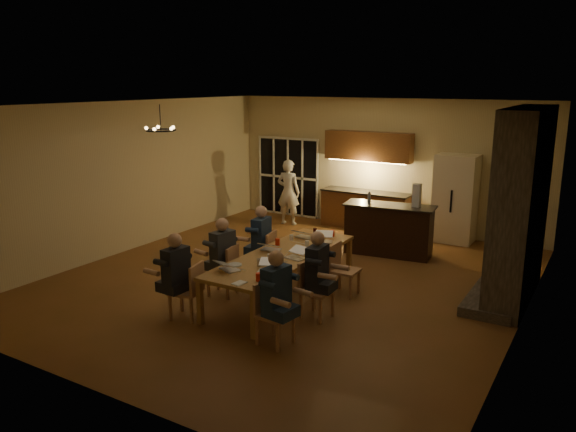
# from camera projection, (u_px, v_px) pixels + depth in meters

# --- Properties ---
(floor) EXTENTS (9.00, 9.00, 0.00)m
(floor) POSITION_uv_depth(u_px,v_px,m) (290.00, 280.00, 10.43)
(floor) COLOR brown
(floor) RESTS_ON ground
(back_wall) EXTENTS (8.00, 0.04, 3.20)m
(back_wall) POSITION_uv_depth(u_px,v_px,m) (383.00, 164.00, 13.83)
(back_wall) COLOR #CBBB8F
(back_wall) RESTS_ON ground
(left_wall) EXTENTS (0.04, 9.00, 3.20)m
(left_wall) POSITION_uv_depth(u_px,v_px,m) (129.00, 176.00, 12.05)
(left_wall) COLOR #CBBB8F
(left_wall) RESTS_ON ground
(right_wall) EXTENTS (0.04, 9.00, 3.20)m
(right_wall) POSITION_uv_depth(u_px,v_px,m) (531.00, 224.00, 8.05)
(right_wall) COLOR #CBBB8F
(right_wall) RESTS_ON ground
(ceiling) EXTENTS (8.00, 9.00, 0.04)m
(ceiling) POSITION_uv_depth(u_px,v_px,m) (290.00, 103.00, 9.67)
(ceiling) COLOR white
(ceiling) RESTS_ON back_wall
(french_doors) EXTENTS (1.86, 0.08, 2.10)m
(french_doors) POSITION_uv_depth(u_px,v_px,m) (288.00, 177.00, 15.26)
(french_doors) COLOR black
(french_doors) RESTS_ON ground
(fireplace) EXTENTS (0.58, 2.50, 3.20)m
(fireplace) POSITION_uv_depth(u_px,v_px,m) (521.00, 206.00, 9.21)
(fireplace) COLOR #5E524A
(fireplace) RESTS_ON ground
(kitchenette) EXTENTS (2.24, 0.68, 2.40)m
(kitchenette) POSITION_uv_depth(u_px,v_px,m) (366.00, 181.00, 13.80)
(kitchenette) COLOR brown
(kitchenette) RESTS_ON ground
(refrigerator) EXTENTS (0.90, 0.68, 2.00)m
(refrigerator) POSITION_uv_depth(u_px,v_px,m) (455.00, 199.00, 12.71)
(refrigerator) COLOR #EEE2C7
(refrigerator) RESTS_ON ground
(dining_table) EXTENTS (1.10, 3.34, 0.75)m
(dining_table) POSITION_uv_depth(u_px,v_px,m) (283.00, 275.00, 9.55)
(dining_table) COLOR #B27A47
(dining_table) RESTS_ON ground
(bar_island) EXTENTS (1.94, 0.90, 1.08)m
(bar_island) POSITION_uv_depth(u_px,v_px,m) (389.00, 230.00, 11.83)
(bar_island) COLOR black
(bar_island) RESTS_ON ground
(chair_left_near) EXTENTS (0.53, 0.53, 0.89)m
(chair_left_near) POSITION_uv_depth(u_px,v_px,m) (186.00, 290.00, 8.67)
(chair_left_near) COLOR tan
(chair_left_near) RESTS_ON ground
(chair_left_mid) EXTENTS (0.51, 0.51, 0.89)m
(chair_left_mid) POSITION_uv_depth(u_px,v_px,m) (222.00, 270.00, 9.60)
(chair_left_mid) COLOR tan
(chair_left_mid) RESTS_ON ground
(chair_left_far) EXTENTS (0.51, 0.51, 0.89)m
(chair_left_far) POSITION_uv_depth(u_px,v_px,m) (262.00, 254.00, 10.47)
(chair_left_far) COLOR tan
(chair_left_far) RESTS_ON ground
(chair_right_near) EXTENTS (0.49, 0.49, 0.89)m
(chair_right_near) POSITION_uv_depth(u_px,v_px,m) (275.00, 314.00, 7.79)
(chair_right_near) COLOR tan
(chair_right_near) RESTS_ON ground
(chair_right_mid) EXTENTS (0.48, 0.48, 0.89)m
(chair_right_mid) POSITION_uv_depth(u_px,v_px,m) (317.00, 290.00, 8.67)
(chair_right_mid) COLOR tan
(chair_right_mid) RESTS_ON ground
(chair_right_far) EXTENTS (0.44, 0.44, 0.89)m
(chair_right_far) POSITION_uv_depth(u_px,v_px,m) (345.00, 270.00, 9.61)
(chair_right_far) COLOR tan
(chair_right_far) RESTS_ON ground
(person_left_near) EXTENTS (0.64, 0.64, 1.38)m
(person_left_near) POSITION_uv_depth(u_px,v_px,m) (176.00, 277.00, 8.55)
(person_left_near) COLOR black
(person_left_near) RESTS_ON ground
(person_right_near) EXTENTS (0.68, 0.68, 1.38)m
(person_right_near) POSITION_uv_depth(u_px,v_px,m) (276.00, 299.00, 7.70)
(person_right_near) COLOR navy
(person_right_near) RESTS_ON ground
(person_left_mid) EXTENTS (0.69, 0.69, 1.38)m
(person_left_mid) POSITION_uv_depth(u_px,v_px,m) (223.00, 258.00, 9.49)
(person_left_mid) COLOR #3A3F45
(person_left_mid) RESTS_ON ground
(person_right_mid) EXTENTS (0.63, 0.63, 1.38)m
(person_right_mid) POSITION_uv_depth(u_px,v_px,m) (317.00, 274.00, 8.66)
(person_right_mid) COLOR black
(person_right_mid) RESTS_ON ground
(person_left_far) EXTENTS (0.66, 0.66, 1.38)m
(person_left_far) POSITION_uv_depth(u_px,v_px,m) (261.00, 242.00, 10.39)
(person_left_far) COLOR navy
(person_left_far) RESTS_ON ground
(standing_person) EXTENTS (0.65, 0.46, 1.67)m
(standing_person) POSITION_uv_depth(u_px,v_px,m) (288.00, 192.00, 14.30)
(standing_person) COLOR silver
(standing_person) RESTS_ON ground
(chandelier) EXTENTS (0.53, 0.53, 0.03)m
(chandelier) POSITION_uv_depth(u_px,v_px,m) (161.00, 130.00, 9.90)
(chandelier) COLOR black
(chandelier) RESTS_ON ceiling
(laptop_a) EXTENTS (0.40, 0.38, 0.23)m
(laptop_a) POSITION_uv_depth(u_px,v_px,m) (229.00, 263.00, 8.66)
(laptop_a) COLOR silver
(laptop_a) RESTS_ON dining_table
(laptop_b) EXTENTS (0.40, 0.38, 0.23)m
(laptop_b) POSITION_uv_depth(u_px,v_px,m) (269.00, 264.00, 8.58)
(laptop_b) COLOR silver
(laptop_b) RESTS_ON dining_table
(laptop_c) EXTENTS (0.35, 0.31, 0.23)m
(laptop_c) POSITION_uv_depth(u_px,v_px,m) (271.00, 244.00, 9.68)
(laptop_c) COLOR silver
(laptop_c) RESTS_ON dining_table
(laptop_d) EXTENTS (0.37, 0.33, 0.23)m
(laptop_d) POSITION_uv_depth(u_px,v_px,m) (295.00, 252.00, 9.22)
(laptop_d) COLOR silver
(laptop_d) RESTS_ON dining_table
(laptop_e) EXTENTS (0.35, 0.31, 0.23)m
(laptop_e) POSITION_uv_depth(u_px,v_px,m) (305.00, 231.00, 10.46)
(laptop_e) COLOR silver
(laptop_e) RESTS_ON dining_table
(laptop_f) EXTENTS (0.40, 0.38, 0.23)m
(laptop_f) POSITION_uv_depth(u_px,v_px,m) (324.00, 236.00, 10.17)
(laptop_f) COLOR silver
(laptop_f) RESTS_ON dining_table
(mug_front) EXTENTS (0.07, 0.07, 0.10)m
(mug_front) POSITION_uv_depth(u_px,v_px,m) (269.00, 257.00, 9.16)
(mug_front) COLOR silver
(mug_front) RESTS_ON dining_table
(mug_mid) EXTENTS (0.08, 0.08, 0.10)m
(mug_mid) POSITION_uv_depth(u_px,v_px,m) (307.00, 243.00, 9.92)
(mug_mid) COLOR silver
(mug_mid) RESTS_ON dining_table
(mug_back) EXTENTS (0.08, 0.08, 0.10)m
(mug_back) POSITION_uv_depth(u_px,v_px,m) (291.00, 237.00, 10.30)
(mug_back) COLOR silver
(mug_back) RESTS_ON dining_table
(redcup_near) EXTENTS (0.09, 0.09, 0.12)m
(redcup_near) POSITION_uv_depth(u_px,v_px,m) (259.00, 277.00, 8.19)
(redcup_near) COLOR red
(redcup_near) RESTS_ON dining_table
(redcup_mid) EXTENTS (0.08, 0.08, 0.12)m
(redcup_mid) POSITION_uv_depth(u_px,v_px,m) (278.00, 242.00, 9.98)
(redcup_mid) COLOR red
(redcup_mid) RESTS_ON dining_table
(redcup_far) EXTENTS (0.09, 0.09, 0.12)m
(redcup_far) POSITION_uv_depth(u_px,v_px,m) (332.00, 233.00, 10.55)
(redcup_far) COLOR red
(redcup_far) RESTS_ON dining_table
(can_silver) EXTENTS (0.07, 0.07, 0.12)m
(can_silver) POSITION_uv_depth(u_px,v_px,m) (259.00, 262.00, 8.85)
(can_silver) COLOR #B2B2B7
(can_silver) RESTS_ON dining_table
(can_cola) EXTENTS (0.07, 0.07, 0.12)m
(can_cola) POSITION_uv_depth(u_px,v_px,m) (315.00, 231.00, 10.68)
(can_cola) COLOR #3F0F0C
(can_cola) RESTS_ON dining_table
(can_right) EXTENTS (0.06, 0.06, 0.12)m
(can_right) POSITION_uv_depth(u_px,v_px,m) (313.00, 250.00, 9.52)
(can_right) COLOR #B2B2B7
(can_right) RESTS_ON dining_table
(plate_near) EXTENTS (0.23, 0.23, 0.02)m
(plate_near) POSITION_uv_depth(u_px,v_px,m) (280.00, 267.00, 8.81)
(plate_near) COLOR silver
(plate_near) RESTS_ON dining_table
(plate_left) EXTENTS (0.23, 0.23, 0.02)m
(plate_left) POSITION_uv_depth(u_px,v_px,m) (235.00, 265.00, 8.90)
(plate_left) COLOR silver
(plate_left) RESTS_ON dining_table
(plate_far) EXTENTS (0.26, 0.26, 0.02)m
(plate_far) POSITION_uv_depth(u_px,v_px,m) (322.00, 247.00, 9.83)
(plate_far) COLOR silver
(plate_far) RESTS_ON dining_table
(notepad) EXTENTS (0.17, 0.22, 0.01)m
(notepad) POSITION_uv_depth(u_px,v_px,m) (239.00, 283.00, 8.10)
(notepad) COLOR white
(notepad) RESTS_ON dining_table
(bar_bottle) EXTENTS (0.07, 0.07, 0.24)m
(bar_bottle) POSITION_uv_depth(u_px,v_px,m) (369.00, 197.00, 11.93)
(bar_bottle) COLOR #99999E
(bar_bottle) RESTS_ON bar_island
(bar_blender) EXTENTS (0.15, 0.15, 0.48)m
(bar_blender) POSITION_uv_depth(u_px,v_px,m) (417.00, 195.00, 11.47)
(bar_blender) COLOR silver
(bar_blender) RESTS_ON bar_island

